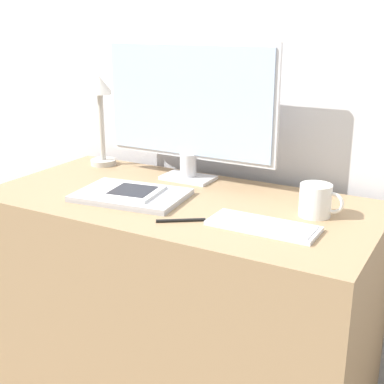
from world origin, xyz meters
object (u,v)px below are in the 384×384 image
object	(u,v)px
monitor	(188,107)
ereader	(133,192)
laptop	(131,195)
coffee_mug	(316,200)
pen	(181,220)
desk_lamp	(100,106)
keyboard	(263,226)

from	to	relation	value
monitor	ereader	bearing A→B (deg)	-99.83
laptop	ereader	bearing A→B (deg)	-18.09
ereader	coffee_mug	xyz separation A→B (m)	(0.54, 0.13, 0.02)
ereader	pen	distance (m)	0.25
pen	coffee_mug	bearing A→B (deg)	36.43
desk_lamp	coffee_mug	distance (m)	0.91
keyboard	desk_lamp	bearing A→B (deg)	158.11
monitor	keyboard	size ratio (longest dim) A/B	2.15
laptop	pen	distance (m)	0.26
ereader	desk_lamp	distance (m)	0.48
monitor	desk_lamp	xyz separation A→B (m)	(-0.38, 0.01, -0.03)
desk_lamp	pen	bearing A→B (deg)	-33.88
laptop	ereader	size ratio (longest dim) A/B	1.88
coffee_mug	pen	world-z (taller)	coffee_mug
keyboard	pen	size ratio (longest dim) A/B	2.51
laptop	desk_lamp	distance (m)	0.48
pen	monitor	bearing A→B (deg)	116.68
coffee_mug	pen	distance (m)	0.38
coffee_mug	keyboard	bearing A→B (deg)	-120.13
keyboard	coffee_mug	distance (m)	0.19
pen	keyboard	bearing A→B (deg)	17.29
ereader	desk_lamp	bearing A→B (deg)	140.21
monitor	pen	size ratio (longest dim) A/B	5.39
desk_lamp	pen	distance (m)	0.72
monitor	keyboard	distance (m)	0.56
monitor	desk_lamp	distance (m)	0.38
keyboard	laptop	distance (m)	0.46
desk_lamp	monitor	bearing A→B (deg)	-1.92
keyboard	pen	distance (m)	0.22
monitor	laptop	bearing A→B (deg)	-101.69
pen	laptop	bearing A→B (deg)	156.58
keyboard	desk_lamp	xyz separation A→B (m)	(-0.78, 0.31, 0.22)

